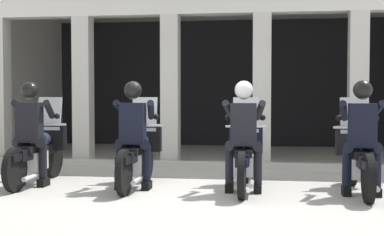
{
  "coord_description": "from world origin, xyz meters",
  "views": [
    {
      "loc": [
        1.15,
        -7.84,
        1.39
      ],
      "look_at": [
        0.0,
        0.36,
        1.03
      ],
      "focal_mm": 51.08,
      "sensor_mm": 36.0,
      "label": 1
    }
  ],
  "objects_px": {
    "motorcycle_center_left": "(138,153)",
    "police_officer_center_left": "(133,125)",
    "motorcycle_far_left": "(39,151)",
    "motorcycle_far_right": "(358,157)",
    "police_officer_far_left": "(30,124)",
    "motorcycle_center_right": "(245,155)",
    "police_officer_center_right": "(244,126)",
    "police_officer_far_right": "(362,128)"
  },
  "relations": [
    {
      "from": "police_officer_far_left",
      "to": "motorcycle_far_right",
      "type": "xyz_separation_m",
      "value": [
        4.84,
        0.15,
        -0.44
      ]
    },
    {
      "from": "motorcycle_far_left",
      "to": "police_officer_center_left",
      "type": "relative_size",
      "value": 1.29
    },
    {
      "from": "motorcycle_center_left",
      "to": "police_officer_far_right",
      "type": "height_order",
      "value": "police_officer_far_right"
    },
    {
      "from": "motorcycle_far_right",
      "to": "police_officer_center_right",
      "type": "bearing_deg",
      "value": 170.11
    },
    {
      "from": "police_officer_center_left",
      "to": "motorcycle_center_right",
      "type": "distance_m",
      "value": 1.69
    },
    {
      "from": "police_officer_far_left",
      "to": "motorcycle_center_right",
      "type": "relative_size",
      "value": 0.78
    },
    {
      "from": "police_officer_far_left",
      "to": "police_officer_far_right",
      "type": "distance_m",
      "value": 4.84
    },
    {
      "from": "motorcycle_far_left",
      "to": "motorcycle_far_right",
      "type": "relative_size",
      "value": 1.0
    },
    {
      "from": "motorcycle_far_left",
      "to": "motorcycle_center_left",
      "type": "height_order",
      "value": "same"
    },
    {
      "from": "police_officer_center_right",
      "to": "motorcycle_far_right",
      "type": "xyz_separation_m",
      "value": [
        1.61,
        0.24,
        -0.44
      ]
    },
    {
      "from": "motorcycle_far_left",
      "to": "motorcycle_far_right",
      "type": "distance_m",
      "value": 4.84
    },
    {
      "from": "motorcycle_center_left",
      "to": "motorcycle_center_right",
      "type": "distance_m",
      "value": 1.61
    },
    {
      "from": "motorcycle_center_left",
      "to": "police_officer_center_right",
      "type": "height_order",
      "value": "police_officer_center_right"
    },
    {
      "from": "motorcycle_far_right",
      "to": "police_officer_far_right",
      "type": "distance_m",
      "value": 0.52
    },
    {
      "from": "motorcycle_center_left",
      "to": "police_officer_center_left",
      "type": "distance_m",
      "value": 0.52
    },
    {
      "from": "police_officer_center_right",
      "to": "motorcycle_center_left",
      "type": "bearing_deg",
      "value": 150.38
    },
    {
      "from": "police_officer_center_left",
      "to": "police_officer_far_right",
      "type": "bearing_deg",
      "value": -17.43
    },
    {
      "from": "police_officer_center_right",
      "to": "motorcycle_far_right",
      "type": "relative_size",
      "value": 0.78
    },
    {
      "from": "motorcycle_center_left",
      "to": "police_officer_center_left",
      "type": "height_order",
      "value": "police_officer_center_left"
    },
    {
      "from": "police_officer_center_left",
      "to": "motorcycle_center_right",
      "type": "bearing_deg",
      "value": -7.39
    },
    {
      "from": "motorcycle_far_left",
      "to": "police_officer_far_left",
      "type": "height_order",
      "value": "police_officer_far_left"
    },
    {
      "from": "motorcycle_far_left",
      "to": "police_officer_far_right",
      "type": "bearing_deg",
      "value": -22.22
    },
    {
      "from": "motorcycle_far_left",
      "to": "police_officer_center_right",
      "type": "xyz_separation_m",
      "value": [
        3.22,
        -0.38,
        0.44
      ]
    },
    {
      "from": "police_officer_far_left",
      "to": "motorcycle_center_right",
      "type": "bearing_deg",
      "value": -13.91
    },
    {
      "from": "police_officer_far_left",
      "to": "motorcycle_far_right",
      "type": "relative_size",
      "value": 0.78
    },
    {
      "from": "police_officer_center_left",
      "to": "police_officer_center_right",
      "type": "distance_m",
      "value": 1.61
    },
    {
      "from": "police_officer_center_left",
      "to": "motorcycle_far_right",
      "type": "height_order",
      "value": "police_officer_center_left"
    },
    {
      "from": "motorcycle_far_left",
      "to": "motorcycle_center_right",
      "type": "relative_size",
      "value": 1.0
    },
    {
      "from": "motorcycle_center_right",
      "to": "police_officer_far_right",
      "type": "xyz_separation_m",
      "value": [
        1.61,
        -0.32,
        0.44
      ]
    },
    {
      "from": "motorcycle_center_left",
      "to": "motorcycle_far_right",
      "type": "bearing_deg",
      "value": -17.43
    },
    {
      "from": "motorcycle_far_left",
      "to": "police_officer_center_left",
      "type": "bearing_deg",
      "value": -29.14
    },
    {
      "from": "motorcycle_center_left",
      "to": "motorcycle_center_right",
      "type": "xyz_separation_m",
      "value": [
        1.61,
        -0.04,
        0.0
      ]
    },
    {
      "from": "police_officer_far_left",
      "to": "motorcycle_center_left",
      "type": "height_order",
      "value": "police_officer_far_left"
    },
    {
      "from": "motorcycle_center_left",
      "to": "police_officer_far_right",
      "type": "relative_size",
      "value": 1.29
    },
    {
      "from": "motorcycle_center_left",
      "to": "motorcycle_far_right",
      "type": "distance_m",
      "value": 3.23
    },
    {
      "from": "police_officer_center_right",
      "to": "motorcycle_far_right",
      "type": "distance_m",
      "value": 1.69
    },
    {
      "from": "police_officer_far_left",
      "to": "police_officer_center_left",
      "type": "height_order",
      "value": "same"
    },
    {
      "from": "motorcycle_center_right",
      "to": "police_officer_center_right",
      "type": "bearing_deg",
      "value": -108.6
    },
    {
      "from": "police_officer_center_left",
      "to": "motorcycle_far_right",
      "type": "distance_m",
      "value": 3.26
    },
    {
      "from": "motorcycle_far_left",
      "to": "motorcycle_center_left",
      "type": "bearing_deg",
      "value": -19.23
    },
    {
      "from": "police_officer_center_left",
      "to": "police_officer_far_right",
      "type": "xyz_separation_m",
      "value": [
        3.23,
        -0.08,
        0.0
      ]
    },
    {
      "from": "motorcycle_far_left",
      "to": "police_officer_far_right",
      "type": "distance_m",
      "value": 4.88
    }
  ]
}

